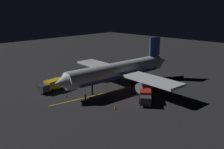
% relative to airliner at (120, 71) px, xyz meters
% --- Properties ---
extents(ground_plane, '(180.00, 180.00, 0.20)m').
position_rel_airliner_xyz_m(ground_plane, '(0.05, 0.55, -3.98)').
color(ground_plane, '#242426').
extents(apron_guide_stripe, '(5.16, 25.78, 0.01)m').
position_rel_airliner_xyz_m(apron_guide_stripe, '(-0.48, 4.55, -3.87)').
color(apron_guide_stripe, gold).
rests_on(apron_guide_stripe, ground_plane).
extents(airliner, '(30.36, 32.79, 10.48)m').
position_rel_airliner_xyz_m(airliner, '(0.00, 0.00, 0.00)').
color(airliner, white).
rests_on(airliner, ground_plane).
extents(baggage_truck, '(2.82, 6.08, 2.37)m').
position_rel_airliner_xyz_m(baggage_truck, '(8.91, 12.11, -2.65)').
color(baggage_truck, gold).
rests_on(baggage_truck, ground_plane).
extents(catering_truck, '(5.06, 5.67, 2.36)m').
position_rel_airliner_xyz_m(catering_truck, '(-9.67, 3.48, -2.67)').
color(catering_truck, maroon).
rests_on(catering_truck, ground_plane).
extents(ground_crew_worker, '(0.40, 0.40, 1.74)m').
position_rel_airliner_xyz_m(ground_crew_worker, '(-1.31, 11.29, -2.99)').
color(ground_crew_worker, black).
rests_on(ground_crew_worker, ground_plane).
extents(traffic_cone_near_left, '(0.50, 0.50, 0.55)m').
position_rel_airliner_xyz_m(traffic_cone_near_left, '(-1.70, 7.14, -3.63)').
color(traffic_cone_near_left, '#EA590F').
rests_on(traffic_cone_near_left, ground_plane).
extents(traffic_cone_near_right, '(0.50, 0.50, 0.55)m').
position_rel_airliner_xyz_m(traffic_cone_near_right, '(-7.81, 9.89, -3.63)').
color(traffic_cone_near_right, '#EA590F').
rests_on(traffic_cone_near_right, ground_plane).
extents(traffic_cone_under_wing, '(0.50, 0.50, 0.55)m').
position_rel_airliner_xyz_m(traffic_cone_under_wing, '(3.73, 12.32, -3.63)').
color(traffic_cone_under_wing, '#EA590F').
rests_on(traffic_cone_under_wing, ground_plane).
extents(traffic_cone_far, '(0.50, 0.50, 0.55)m').
position_rel_airliner_xyz_m(traffic_cone_far, '(-1.71, 10.22, -3.63)').
color(traffic_cone_far, '#EA590F').
rests_on(traffic_cone_far, ground_plane).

